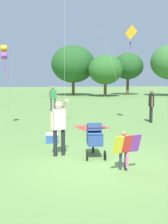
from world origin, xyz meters
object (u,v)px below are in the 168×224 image
(kite_green_novelty, at_px, (130,36))
(child_with_butterfly_kite, at_px, (124,147))
(person_adult_flyer, at_px, (59,123))
(kite_blue_high, at_px, (4,53))
(stroller, at_px, (95,137))
(person_couple_left, at_px, (53,96))
(cooler_box, at_px, (52,138))
(person_red_shirt, at_px, (151,103))
(picnic_blanket, at_px, (92,127))

(kite_green_novelty, bearing_deg, child_with_butterfly_kite, -107.44)
(person_adult_flyer, bearing_deg, kite_green_novelty, 56.04)
(kite_blue_high, bearing_deg, stroller, -58.38)
(child_with_butterfly_kite, distance_m, person_couple_left, 12.97)
(cooler_box, bearing_deg, kite_green_novelty, 44.91)
(kite_green_novelty, xyz_separation_m, person_red_shirt, (1.16, -0.19, -3.45))
(kite_blue_high, relative_size, picnic_blanket, 2.78)
(person_adult_flyer, xyz_separation_m, kite_green_novelty, (3.91, 5.81, 3.46))
(stroller, relative_size, person_couple_left, 0.62)
(person_couple_left, distance_m, cooler_box, 9.66)
(picnic_blanket, bearing_deg, kite_green_novelty, 29.36)
(stroller, distance_m, person_couple_left, 11.61)
(kite_blue_high, relative_size, person_red_shirt, 2.25)
(picnic_blanket, bearing_deg, stroller, -98.12)
(person_red_shirt, height_order, picnic_blanket, person_red_shirt)
(kite_green_novelty, height_order, person_couple_left, kite_green_novelty)
(picnic_blanket, bearing_deg, person_red_shirt, 17.20)
(picnic_blanket, bearing_deg, person_couple_left, 104.06)
(person_couple_left, relative_size, picnic_blanket, 1.27)
(person_adult_flyer, relative_size, person_red_shirt, 1.02)
(stroller, height_order, kite_green_novelty, kite_green_novelty)
(kite_green_novelty, bearing_deg, person_couple_left, 124.92)
(kite_blue_high, bearing_deg, person_adult_flyer, -66.30)
(kite_green_novelty, bearing_deg, stroller, -115.35)
(child_with_butterfly_kite, xyz_separation_m, cooler_box, (-1.79, 3.25, -0.44))
(stroller, bearing_deg, cooler_box, 122.66)
(person_red_shirt, relative_size, person_couple_left, 0.97)
(child_with_butterfly_kite, height_order, kite_blue_high, kite_blue_high)
(picnic_blanket, bearing_deg, child_with_butterfly_kite, -91.27)
(person_adult_flyer, xyz_separation_m, picnic_blanket, (1.74, 4.59, -1.00))
(child_with_butterfly_kite, relative_size, person_couple_left, 0.57)
(person_red_shirt, xyz_separation_m, person_couple_left, (-5.02, 5.72, 0.03))
(person_adult_flyer, bearing_deg, kite_blue_high, 113.70)
(stroller, height_order, person_couple_left, person_couple_left)
(person_red_shirt, distance_m, cooler_box, 6.59)
(stroller, distance_m, person_red_shirt, 7.09)
(child_with_butterfly_kite, bearing_deg, person_red_shirt, 64.15)
(person_adult_flyer, height_order, kite_blue_high, kite_blue_high)
(child_with_butterfly_kite, relative_size, kite_blue_high, 0.26)
(kite_green_novelty, height_order, picnic_blanket, kite_green_novelty)
(stroller, xyz_separation_m, person_couple_left, (-1.01, 11.56, 0.43))
(person_adult_flyer, relative_size, stroller, 1.59)
(person_red_shirt, bearing_deg, cooler_box, -143.46)
(stroller, height_order, kite_blue_high, kite_blue_high)
(child_with_butterfly_kite, height_order, stroller, stroller)
(child_with_butterfly_kite, height_order, person_red_shirt, person_red_shirt)
(person_couple_left, xyz_separation_m, picnic_blanket, (1.69, -6.75, -1.03))
(person_adult_flyer, bearing_deg, cooler_box, 96.21)
(kite_blue_high, xyz_separation_m, picnic_blanket, (4.03, -0.62, -3.50))
(stroller, distance_m, cooler_box, 2.34)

